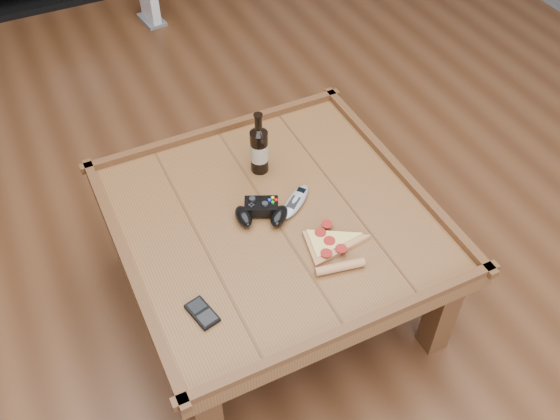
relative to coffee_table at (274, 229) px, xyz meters
name	(u,v)px	position (x,y,z in m)	size (l,w,h in m)	color
ground	(274,297)	(0.00, 0.00, -0.39)	(6.00, 6.00, 0.00)	#452613
coffee_table	(274,229)	(0.00, 0.00, 0.00)	(1.03, 1.03, 0.48)	brown
beer_bottle	(259,148)	(0.05, 0.23, 0.16)	(0.06, 0.06, 0.24)	black
game_controller	(261,212)	(-0.04, 0.02, 0.08)	(0.18, 0.16, 0.05)	black
pizza_slice	(331,246)	(0.10, -0.20, 0.07)	(0.22, 0.30, 0.03)	tan
smartphone	(202,313)	(-0.34, -0.25, 0.07)	(0.08, 0.11, 0.01)	black
remote_control	(295,201)	(0.09, 0.02, 0.07)	(0.17, 0.15, 0.02)	#90959C
game_console	(149,3)	(0.21, 2.15, -0.28)	(0.13, 0.21, 0.25)	slate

